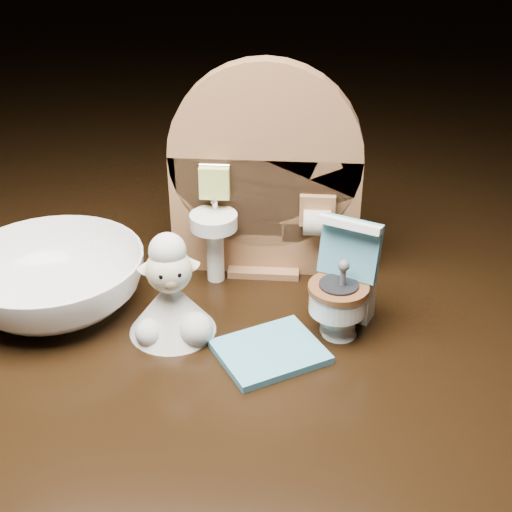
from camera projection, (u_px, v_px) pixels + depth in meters
The scene contains 6 objects.
backdrop_panel at pixel (264, 184), 0.48m from camera, with size 0.13×0.05×0.15m.
toy_toilet at pixel (344, 289), 0.44m from camera, with size 0.04×0.05×0.07m.
bath_mat at pixel (270, 352), 0.43m from camera, with size 0.06×0.05×0.00m, color #529BB6.
toilet_brush at pixel (340, 315), 0.44m from camera, with size 0.02×0.02×0.05m.
plush_lamb at pixel (171, 299), 0.44m from camera, with size 0.05×0.05×0.07m.
ceramic_bowl at pixel (54, 281), 0.46m from camera, with size 0.12×0.12×0.04m, color white.
Camera 1 is at (0.03, -0.38, 0.26)m, focal length 50.00 mm.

